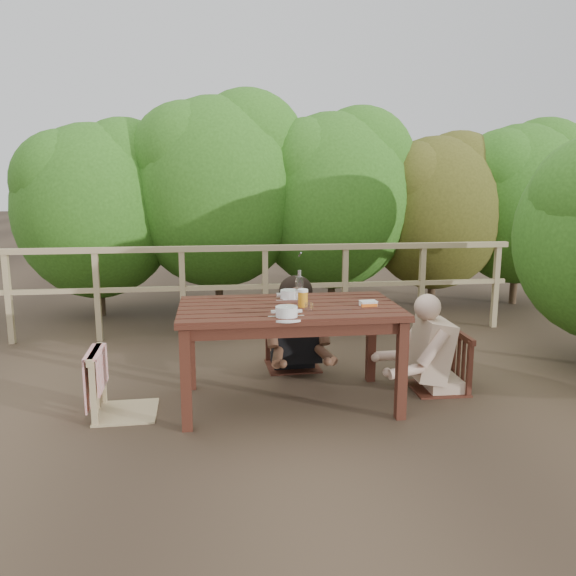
{
  "coord_description": "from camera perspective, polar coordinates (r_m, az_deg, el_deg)",
  "views": [
    {
      "loc": [
        -0.54,
        -4.14,
        1.7
      ],
      "look_at": [
        0.0,
        0.05,
        0.9
      ],
      "focal_mm": 35.38,
      "sensor_mm": 36.0,
      "label": 1
    }
  ],
  "objects": [
    {
      "name": "soup_near",
      "position": [
        3.92,
        -0.15,
        -2.49
      ],
      "size": [
        0.26,
        0.26,
        0.09
      ],
      "primitive_type": "cylinder",
      "color": "white",
      "rests_on": "table"
    },
    {
      "name": "chair_right",
      "position": [
        4.8,
        14.99,
        -4.77
      ],
      "size": [
        0.45,
        0.45,
        0.89
      ],
      "primitive_type": "cube",
      "rotation": [
        0.0,
        0.0,
        -1.59
      ],
      "color": "#381911",
      "rests_on": "ground"
    },
    {
      "name": "tumbler",
      "position": [
        4.09,
        2.13,
        -2.02
      ],
      "size": [
        0.06,
        0.06,
        0.07
      ],
      "primitive_type": "cylinder",
      "color": "silver",
      "rests_on": "table"
    },
    {
      "name": "diner_right",
      "position": [
        4.76,
        15.45,
        -2.25
      ],
      "size": [
        0.67,
        0.55,
        1.32
      ],
      "primitive_type": null,
      "rotation": [
        0.0,
        0.0,
        1.55
      ],
      "color": "tan",
      "rests_on": "ground"
    },
    {
      "name": "bottle",
      "position": [
        4.4,
        1.16,
        0.13
      ],
      "size": [
        0.06,
        0.06,
        0.26
      ],
      "primitive_type": "cylinder",
      "color": "silver",
      "rests_on": "table"
    },
    {
      "name": "chair_left",
      "position": [
        4.33,
        -16.21,
        -6.31
      ],
      "size": [
        0.47,
        0.47,
        0.93
      ],
      "primitive_type": "cube",
      "rotation": [
        0.0,
        0.0,
        1.6
      ],
      "color": "tan",
      "rests_on": "ground"
    },
    {
      "name": "soup_far",
      "position": [
        4.52,
        0.14,
        -0.71
      ],
      "size": [
        0.25,
        0.25,
        0.08
      ],
      "primitive_type": "cylinder",
      "color": "white",
      "rests_on": "table"
    },
    {
      "name": "beer_glass",
      "position": [
        4.21,
        1.5,
        -1.12
      ],
      "size": [
        0.08,
        0.08,
        0.15
      ],
      "primitive_type": "cylinder",
      "color": "orange",
      "rests_on": "table"
    },
    {
      "name": "ground",
      "position": [
        4.51,
        0.08,
        -11.44
      ],
      "size": [
        60.0,
        60.0,
        0.0
      ],
      "primitive_type": "plane",
      "color": "#473627",
      "rests_on": "ground"
    },
    {
      "name": "railing",
      "position": [
        6.28,
        -2.29,
        -0.25
      ],
      "size": [
        5.6,
        0.1,
        1.01
      ],
      "primitive_type": "cube",
      "color": "tan",
      "rests_on": "ground"
    },
    {
      "name": "butter_tub",
      "position": [
        4.3,
        8.07,
        -1.63
      ],
      "size": [
        0.13,
        0.1,
        0.05
      ],
      "primitive_type": "cube",
      "rotation": [
        0.0,
        0.0,
        0.08
      ],
      "color": "white",
      "rests_on": "table"
    },
    {
      "name": "table",
      "position": [
        4.38,
        0.08,
        -6.82
      ],
      "size": [
        1.65,
        0.93,
        0.76
      ],
      "primitive_type": "cube",
      "color": "#381911",
      "rests_on": "ground"
    },
    {
      "name": "chair_far",
      "position": [
        5.19,
        0.48,
        -2.92
      ],
      "size": [
        0.49,
        0.49,
        0.95
      ],
      "primitive_type": "cube",
      "rotation": [
        0.0,
        0.0,
        0.04
      ],
      "color": "#381911",
      "rests_on": "ground"
    },
    {
      "name": "woman",
      "position": [
        5.16,
        0.45,
        -0.77
      ],
      "size": [
        0.57,
        0.69,
        1.34
      ],
      "primitive_type": null,
      "rotation": [
        0.0,
        0.0,
        3.18
      ],
      "color": "black",
      "rests_on": "ground"
    },
    {
      "name": "hedge_row",
      "position": [
        7.4,
        -0.07,
        12.28
      ],
      "size": [
        6.6,
        1.6,
        3.8
      ],
      "primitive_type": null,
      "color": "#295717",
      "rests_on": "ground"
    },
    {
      "name": "bread_roll",
      "position": [
        4.08,
        0.13,
        -2.09
      ],
      "size": [
        0.12,
        0.09,
        0.07
      ],
      "primitive_type": "ellipsoid",
      "color": "#A06539",
      "rests_on": "table"
    }
  ]
}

